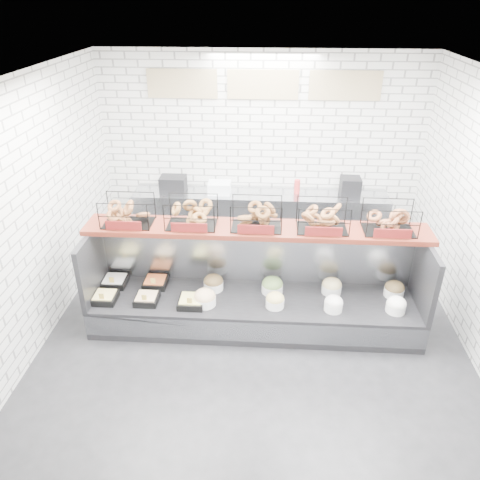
{
  "coord_description": "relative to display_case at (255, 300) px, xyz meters",
  "views": [
    {
      "loc": [
        0.13,
        -4.42,
        3.75
      ],
      "look_at": [
        -0.19,
        0.45,
        1.12
      ],
      "focal_mm": 35.0,
      "sensor_mm": 36.0,
      "label": 1
    }
  ],
  "objects": [
    {
      "name": "bagel_shelf",
      "position": [
        -0.0,
        0.17,
        1.06
      ],
      "size": [
        4.1,
        0.5,
        0.4
      ],
      "color": "#48170F",
      "rests_on": "display_case"
    },
    {
      "name": "ground",
      "position": [
        -0.0,
        -0.35,
        -0.33
      ],
      "size": [
        5.5,
        5.5,
        0.0
      ],
      "primitive_type": "plane",
      "color": "black",
      "rests_on": "ground"
    },
    {
      "name": "room_shell",
      "position": [
        -0.0,
        0.26,
        1.73
      ],
      "size": [
        5.02,
        5.51,
        3.01
      ],
      "color": "silver",
      "rests_on": "ground"
    },
    {
      "name": "prep_counter",
      "position": [
        -0.01,
        2.08,
        0.14
      ],
      "size": [
        4.0,
        0.6,
        1.2
      ],
      "color": "#93969B",
      "rests_on": "ground"
    },
    {
      "name": "display_case",
      "position": [
        0.0,
        0.0,
        0.0
      ],
      "size": [
        4.0,
        0.9,
        1.2
      ],
      "color": "black",
      "rests_on": "ground"
    }
  ]
}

